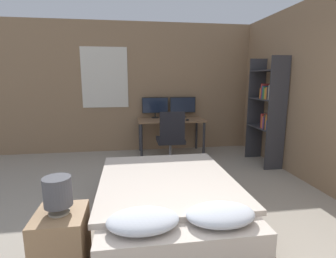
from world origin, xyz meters
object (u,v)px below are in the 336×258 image
object	(u,v)px
monitor_left	(155,106)
bedside_lamp	(58,192)
bed	(168,204)
computer_mouse	(187,120)
office_chair	(171,143)
nightstand	(62,243)
desk	(171,123)
monitor_right	(183,106)
bookshelf	(268,107)
keyboard	(173,121)

from	to	relation	value
monitor_left	bedside_lamp	bearing A→B (deg)	-107.42
bed	bedside_lamp	world-z (taller)	bedside_lamp
computer_mouse	office_chair	size ratio (longest dim) A/B	0.07
bed	nightstand	size ratio (longest dim) A/B	3.80
desk	office_chair	size ratio (longest dim) A/B	1.37
nightstand	monitor_right	size ratio (longest dim) A/B	0.94
nightstand	bookshelf	world-z (taller)	bookshelf
desk	bookshelf	bearing A→B (deg)	-30.82
nightstand	bookshelf	bearing A→B (deg)	37.88
office_chair	bookshelf	xyz separation A→B (m)	(1.71, -0.24, 0.66)
bedside_lamp	keyboard	distance (m)	3.36
bed	monitor_right	xyz separation A→B (m)	(0.76, 2.98, 0.73)
desk	office_chair	distance (m)	0.76
bedside_lamp	desk	bearing A→B (deg)	66.85
nightstand	keyboard	distance (m)	3.39
keyboard	bedside_lamp	bearing A→B (deg)	-114.77
bed	desk	distance (m)	2.80
nightstand	bedside_lamp	bearing A→B (deg)	0.00
office_chair	bedside_lamp	bearing A→B (deg)	-116.65
keyboard	monitor_right	bearing A→B (deg)	58.50
desk	monitor_right	distance (m)	0.51
bedside_lamp	monitor_left	xyz separation A→B (m)	(1.11, 3.53, 0.28)
nightstand	office_chair	distance (m)	2.88
keyboard	office_chair	size ratio (longest dim) A/B	0.41
bed	monitor_right	bearing A→B (deg)	75.62
bedside_lamp	bookshelf	bearing A→B (deg)	37.88
keyboard	desk	bearing A→B (deg)	90.00
bed	computer_mouse	size ratio (longest dim) A/B	28.54
office_chair	bookshelf	world-z (taller)	bookshelf
nightstand	monitor_right	distance (m)	3.99
bedside_lamp	monitor_right	bearing A→B (deg)	64.26
nightstand	bookshelf	distance (m)	3.89
bedside_lamp	computer_mouse	bearing A→B (deg)	60.84
monitor_left	bookshelf	distance (m)	2.24
bed	nightstand	world-z (taller)	bed
nightstand	bed	bearing A→B (deg)	30.55
keyboard	bookshelf	distance (m)	1.78
computer_mouse	office_chair	xyz separation A→B (m)	(-0.41, -0.47, -0.34)
nightstand	office_chair	bearing A→B (deg)	63.35
keyboard	office_chair	distance (m)	0.59
monitor_right	office_chair	bearing A→B (deg)	-113.25
bedside_lamp	monitor_right	size ratio (longest dim) A/B	0.52
nightstand	bedside_lamp	xyz separation A→B (m)	(0.00, 0.00, 0.44)
bed	desk	world-z (taller)	desk
bedside_lamp	monitor_left	world-z (taller)	monitor_left
monitor_left	keyboard	world-z (taller)	monitor_left
monitor_right	keyboard	xyz separation A→B (m)	(-0.30, -0.49, -0.24)
computer_mouse	bookshelf	xyz separation A→B (m)	(1.30, -0.71, 0.31)
monitor_right	keyboard	distance (m)	0.62
office_chair	desk	bearing A→B (deg)	80.91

